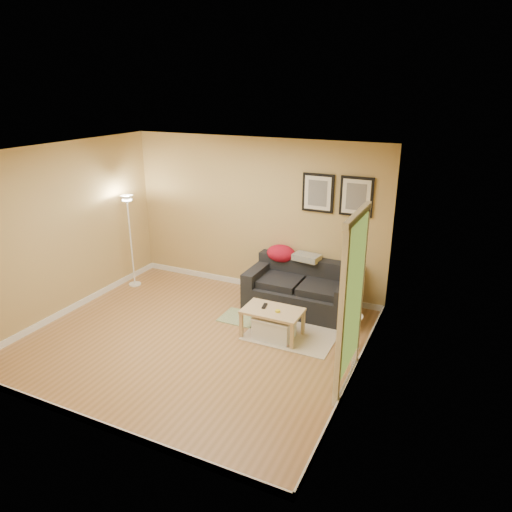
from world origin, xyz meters
name	(u,v)px	position (x,y,z in m)	size (l,w,h in m)	color
floor	(195,339)	(0.00, 0.00, 0.00)	(4.50, 4.50, 0.00)	#A87748
ceiling	(186,152)	(0.00, 0.00, 2.60)	(4.50, 4.50, 0.00)	white
wall_back	(256,216)	(0.00, 2.00, 1.30)	(4.50, 4.50, 0.00)	tan
wall_front	(77,315)	(0.00, -2.00, 1.30)	(4.50, 4.50, 0.00)	tan
wall_left	(64,231)	(-2.25, 0.00, 1.30)	(4.00, 4.00, 0.00)	tan
wall_right	(361,281)	(2.25, 0.00, 1.30)	(4.00, 4.00, 0.00)	tan
baseboard_back	(255,285)	(0.00, 1.99, 0.05)	(4.50, 0.02, 0.10)	white
baseboard_front	(93,422)	(0.00, -1.99, 0.05)	(4.50, 0.02, 0.10)	white
baseboard_left	(76,306)	(-2.24, 0.00, 0.05)	(0.02, 4.00, 0.10)	white
baseboard_right	(352,375)	(2.24, 0.00, 0.05)	(0.02, 4.00, 0.10)	white
sofa	(301,287)	(1.02, 1.53, 0.38)	(1.70, 0.90, 0.75)	black
red_throw	(281,253)	(0.54, 1.83, 0.77)	(0.48, 0.36, 0.28)	#BE1136
plaid_throw	(307,257)	(0.99, 1.81, 0.78)	(0.42, 0.26, 0.10)	tan
framed_print_left	(318,193)	(1.08, 1.98, 1.80)	(0.50, 0.04, 0.60)	black
framed_print_right	(356,197)	(1.68, 1.98, 1.80)	(0.50, 0.04, 0.60)	black
area_rug	(291,335)	(1.19, 0.67, 0.01)	(1.25, 0.85, 0.01)	beige
green_runner	(244,318)	(0.35, 0.84, 0.01)	(0.70, 0.50, 0.01)	#668C4C
coffee_table	(272,323)	(0.95, 0.54, 0.21)	(0.83, 0.50, 0.41)	tan
remote_control	(265,306)	(0.81, 0.59, 0.42)	(0.05, 0.16, 0.02)	black
tape_roll	(278,311)	(1.04, 0.51, 0.43)	(0.07, 0.07, 0.03)	yellow
storage_bin	(274,327)	(1.00, 0.50, 0.17)	(0.55, 0.40, 0.34)	white
side_table	(350,332)	(2.02, 0.70, 0.25)	(0.32, 0.32, 0.49)	white
book_stack	(352,312)	(2.02, 0.72, 0.53)	(0.17, 0.23, 0.07)	#3962AD
floor_lamp	(131,244)	(-2.00, 1.17, 0.78)	(0.21, 0.21, 1.64)	white
doorway	(351,307)	(2.20, -0.15, 1.02)	(0.12, 1.01, 2.13)	white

